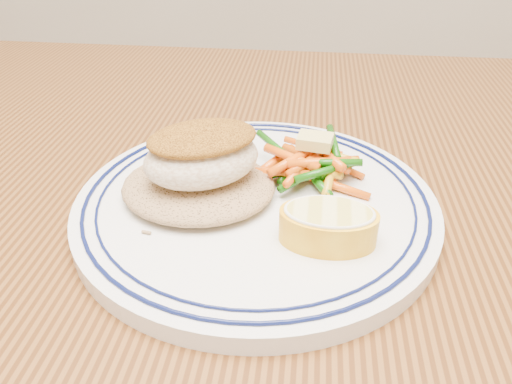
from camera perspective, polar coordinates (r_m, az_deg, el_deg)
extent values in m
cube|color=#48260E|center=(0.42, 5.29, -5.33)|extent=(1.50, 0.90, 0.04)
cylinder|color=silver|center=(0.41, 0.00, -1.48)|extent=(0.29, 0.29, 0.01)
torus|color=#0A113F|center=(0.40, 0.00, -0.48)|extent=(0.27, 0.27, 0.00)
torus|color=#0A113F|center=(0.40, 0.00, -0.48)|extent=(0.25, 0.25, 0.00)
ellipsoid|color=olive|center=(0.40, -6.60, 1.05)|extent=(0.12, 0.11, 0.02)
ellipsoid|color=beige|center=(0.39, -6.22, 3.75)|extent=(0.11, 0.10, 0.04)
ellipsoid|color=#935C17|center=(0.38, -6.16, 6.19)|extent=(0.10, 0.09, 0.02)
cylinder|color=#E1560B|center=(0.43, 5.47, 2.25)|extent=(0.06, 0.02, 0.01)
cylinder|color=#E1560B|center=(0.41, 9.35, 0.64)|extent=(0.05, 0.03, 0.01)
cylinder|color=#144F09|center=(0.45, 7.64, 3.92)|extent=(0.05, 0.05, 0.01)
cylinder|color=#E1560B|center=(0.44, 9.16, 3.13)|extent=(0.05, 0.04, 0.01)
cylinder|color=#144F09|center=(0.43, 3.62, 2.66)|extent=(0.01, 0.05, 0.01)
cylinder|color=#144F09|center=(0.42, 1.89, 2.04)|extent=(0.04, 0.04, 0.01)
cylinder|color=#144F09|center=(0.41, 6.87, 1.30)|extent=(0.03, 0.05, 0.01)
cylinder|color=gold|center=(0.45, 7.75, 4.18)|extent=(0.03, 0.05, 0.01)
cylinder|color=gold|center=(0.42, 6.91, 2.38)|extent=(0.04, 0.03, 0.01)
cylinder|color=#E1560B|center=(0.44, 8.44, 3.85)|extent=(0.03, 0.06, 0.02)
cylinder|color=#E1560B|center=(0.43, 2.32, 3.64)|extent=(0.03, 0.05, 0.01)
cylinder|color=#144F09|center=(0.41, 5.29, 1.71)|extent=(0.04, 0.04, 0.01)
cylinder|color=gold|center=(0.41, 8.45, 1.77)|extent=(0.01, 0.05, 0.01)
cylinder|color=gold|center=(0.44, 8.45, 3.98)|extent=(0.05, 0.02, 0.01)
cylinder|color=#E1560B|center=(0.41, 4.90, 2.55)|extent=(0.02, 0.06, 0.01)
cylinder|color=#144F09|center=(0.43, 7.02, 3.64)|extent=(0.02, 0.06, 0.01)
cylinder|color=#E1560B|center=(0.45, 5.05, 4.81)|extent=(0.02, 0.05, 0.01)
cylinder|color=#E1560B|center=(0.41, 2.28, 2.28)|extent=(0.06, 0.01, 0.01)
cylinder|color=#E1560B|center=(0.42, 3.94, 3.05)|extent=(0.05, 0.04, 0.01)
cylinder|color=gold|center=(0.44, 8.04, 4.31)|extent=(0.05, 0.04, 0.01)
cylinder|color=#E1560B|center=(0.45, 6.51, 5.17)|extent=(0.05, 0.02, 0.01)
cylinder|color=#144F09|center=(0.43, 7.83, 4.08)|extent=(0.01, 0.05, 0.01)
cylinder|color=#E1560B|center=(0.42, 6.47, 3.86)|extent=(0.05, 0.04, 0.01)
cylinder|color=#E1560B|center=(0.42, 5.98, 3.48)|extent=(0.04, 0.04, 0.01)
cylinder|color=gold|center=(0.44, 7.32, 4.64)|extent=(0.04, 0.04, 0.01)
cylinder|color=#144F09|center=(0.41, 7.91, 2.39)|extent=(0.05, 0.04, 0.01)
cylinder|color=#E1560B|center=(0.41, 7.66, 3.41)|extent=(0.06, 0.03, 0.01)
cylinder|color=#E1560B|center=(0.43, 8.27, 4.05)|extent=(0.03, 0.06, 0.02)
cylinder|color=#144F09|center=(0.41, 8.57, 3.36)|extent=(0.05, 0.01, 0.01)
cylinder|color=#E1560B|center=(0.42, 4.07, 3.93)|extent=(0.05, 0.03, 0.01)
cylinder|color=#144F09|center=(0.43, 2.29, 5.16)|extent=(0.04, 0.05, 0.01)
cylinder|color=#E1560B|center=(0.41, 4.26, 3.68)|extent=(0.04, 0.05, 0.01)
cylinder|color=#144F09|center=(0.44, 8.84, 5.66)|extent=(0.01, 0.06, 0.01)
cube|color=#DCC96B|center=(0.42, 6.75, 5.80)|extent=(0.03, 0.03, 0.01)
torus|color=white|center=(0.34, 8.39, -2.27)|extent=(0.06, 0.06, 0.00)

